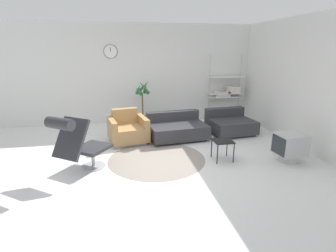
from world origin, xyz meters
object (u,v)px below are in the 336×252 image
side_table (223,143)px  armchair_red (128,130)px  crt_television (290,146)px  potted_plant (143,106)px  shelf_unit (227,91)px  couch_low (177,129)px  lounge_chair (78,140)px  couch_second (230,124)px

side_table → armchair_red: bearing=141.6°
crt_television → potted_plant: bearing=37.4°
armchair_red → shelf_unit: 3.46m
couch_low → shelf_unit: (1.86, 1.47, 0.67)m
armchair_red → crt_television: 3.47m
couch_low → potted_plant: (-0.72, 1.20, 0.36)m
lounge_chair → potted_plant: bearing=100.1°
couch_second → potted_plant: 2.43m
crt_television → shelf_unit: shelf_unit is taller
couch_second → crt_television: (0.39, -1.91, 0.09)m
couch_low → side_table: (0.60, -1.46, 0.13)m
lounge_chair → side_table: size_ratio=2.81×
couch_second → side_table: (-0.85, -1.61, 0.13)m
couch_low → shelf_unit: bearing=-147.9°
couch_low → side_table: 1.59m
potted_plant → lounge_chair: bearing=-115.5°
lounge_chair → crt_television: 3.91m
side_table → potted_plant: 2.98m
armchair_red → couch_low: size_ratio=0.68×
shelf_unit → lounge_chair: bearing=-141.8°
side_table → potted_plant: potted_plant is taller
couch_low → couch_second: (1.44, 0.14, 0.00)m
side_table → lounge_chair: bearing=-176.9°
crt_television → shelf_unit: (0.03, 3.24, 0.58)m
shelf_unit → side_table: bearing=-113.3°
crt_television → shelf_unit: bearing=-3.8°
couch_second → potted_plant: bearing=-32.3°
couch_second → crt_television: bearing=95.3°
couch_second → potted_plant: potted_plant is taller
potted_plant → armchair_red: bearing=-110.4°
crt_television → potted_plant: size_ratio=0.43×
armchair_red → side_table: 2.27m
armchair_red → potted_plant: size_ratio=0.75×
couch_second → shelf_unit: (0.42, 1.33, 0.67)m
armchair_red → lounge_chair: bearing=49.8°
lounge_chair → shelf_unit: 4.99m
couch_second → armchair_red: bearing=-2.0°
armchair_red → side_table: (1.78, -1.41, 0.08)m
lounge_chair → shelf_unit: size_ratio=0.58×
shelf_unit → couch_low: bearing=-141.7°
lounge_chair → side_table: 2.67m
lounge_chair → couch_low: size_ratio=0.79×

